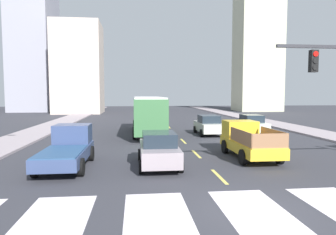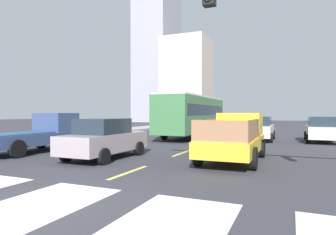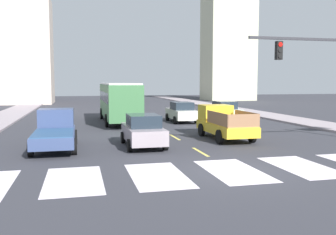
{
  "view_description": "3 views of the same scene",
  "coord_description": "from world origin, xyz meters",
  "px_view_note": "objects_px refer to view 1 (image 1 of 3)",
  "views": [
    {
      "loc": [
        -3.63,
        -8.78,
        3.61
      ],
      "look_at": [
        -1.0,
        15.59,
        1.69
      ],
      "focal_mm": 32.65,
      "sensor_mm": 36.0,
      "label": 1
    },
    {
      "loc": [
        4.93,
        -4.24,
        1.94
      ],
      "look_at": [
        0.33,
        6.51,
        1.78
      ],
      "focal_mm": 31.02,
      "sensor_mm": 36.0,
      "label": 2
    },
    {
      "loc": [
        -5.76,
        -13.15,
        3.43
      ],
      "look_at": [
        -0.85,
        7.25,
        1.42
      ],
      "focal_mm": 39.79,
      "sensor_mm": 36.0,
      "label": 3
    }
  ],
  "objects_px": {
    "city_bus": "(148,112)",
    "sedan_far": "(208,125)",
    "pickup_dark": "(68,148)",
    "sedan_mid": "(251,124)",
    "pickup_stakebed": "(247,140)",
    "sedan_near_left": "(159,149)"
  },
  "relations": [
    {
      "from": "city_bus",
      "to": "sedan_far",
      "type": "relative_size",
      "value": 2.45
    },
    {
      "from": "city_bus",
      "to": "sedan_mid",
      "type": "xyz_separation_m",
      "value": [
        9.26,
        -0.6,
        -1.09
      ]
    },
    {
      "from": "sedan_far",
      "to": "pickup_stakebed",
      "type": "bearing_deg",
      "value": -90.01
    },
    {
      "from": "pickup_stakebed",
      "to": "pickup_dark",
      "type": "distance_m",
      "value": 9.81
    },
    {
      "from": "pickup_stakebed",
      "to": "sedan_near_left",
      "type": "bearing_deg",
      "value": -161.0
    },
    {
      "from": "pickup_dark",
      "to": "sedan_far",
      "type": "height_order",
      "value": "pickup_dark"
    },
    {
      "from": "city_bus",
      "to": "sedan_far",
      "type": "xyz_separation_m",
      "value": [
        5.25,
        -0.89,
        -1.09
      ]
    },
    {
      "from": "pickup_stakebed",
      "to": "city_bus",
      "type": "height_order",
      "value": "city_bus"
    },
    {
      "from": "pickup_stakebed",
      "to": "sedan_near_left",
      "type": "height_order",
      "value": "pickup_stakebed"
    },
    {
      "from": "sedan_mid",
      "to": "sedan_near_left",
      "type": "height_order",
      "value": "same"
    },
    {
      "from": "city_bus",
      "to": "sedan_mid",
      "type": "bearing_deg",
      "value": -2.22
    },
    {
      "from": "pickup_stakebed",
      "to": "sedan_far",
      "type": "distance_m",
      "value": 9.41
    },
    {
      "from": "pickup_dark",
      "to": "sedan_mid",
      "type": "height_order",
      "value": "pickup_dark"
    },
    {
      "from": "pickup_stakebed",
      "to": "sedan_near_left",
      "type": "relative_size",
      "value": 1.18
    },
    {
      "from": "pickup_stakebed",
      "to": "sedan_mid",
      "type": "relative_size",
      "value": 1.18
    },
    {
      "from": "city_bus",
      "to": "sedan_far",
      "type": "distance_m",
      "value": 5.44
    },
    {
      "from": "city_bus",
      "to": "sedan_mid",
      "type": "height_order",
      "value": "city_bus"
    },
    {
      "from": "pickup_dark",
      "to": "city_bus",
      "type": "relative_size",
      "value": 0.48
    },
    {
      "from": "pickup_dark",
      "to": "sedan_mid",
      "type": "distance_m",
      "value": 17.56
    },
    {
      "from": "sedan_mid",
      "to": "sedan_far",
      "type": "bearing_deg",
      "value": -176.1
    },
    {
      "from": "pickup_stakebed",
      "to": "sedan_mid",
      "type": "xyz_separation_m",
      "value": [
        4.02,
        9.7,
        -0.08
      ]
    },
    {
      "from": "pickup_dark",
      "to": "sedan_far",
      "type": "distance_m",
      "value": 14.41
    }
  ]
}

